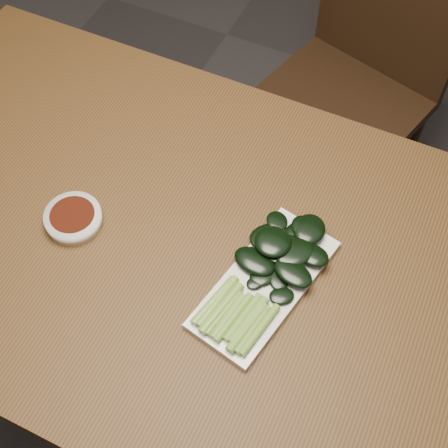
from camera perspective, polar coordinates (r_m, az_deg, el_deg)
ground at (r=1.80m, az=-1.72°, el=-14.21°), size 6.00×6.00×0.00m
table at (r=1.18m, az=-2.56°, el=-3.57°), size 1.40×0.80×0.75m
chair_far at (r=1.79m, az=11.93°, el=12.92°), size 0.51×0.51×0.89m
sauce_bowl at (r=1.16m, az=-13.60°, el=0.50°), size 0.10×0.10×0.03m
serving_plate at (r=1.07m, az=3.72°, el=-5.50°), size 0.18×0.31×0.01m
gai_lan at (r=1.06m, az=4.26°, el=-3.96°), size 0.17×0.30×0.03m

